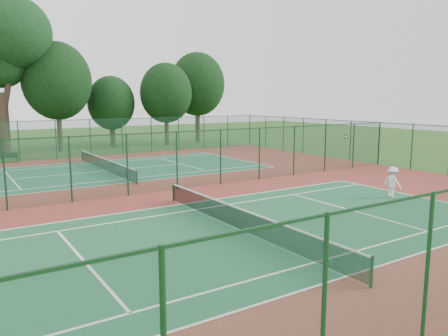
% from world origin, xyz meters
% --- Properties ---
extents(ground, '(120.00, 120.00, 0.00)m').
position_xyz_m(ground, '(0.00, 0.00, 0.00)').
color(ground, '#2C591B').
rests_on(ground, ground).
extents(red_pad, '(40.00, 36.00, 0.01)m').
position_xyz_m(red_pad, '(0.00, 0.00, 0.01)').
color(red_pad, maroon).
rests_on(red_pad, ground).
extents(court_near, '(23.77, 10.97, 0.01)m').
position_xyz_m(court_near, '(0.00, -9.00, 0.01)').
color(court_near, '#1B5732').
rests_on(court_near, red_pad).
extents(court_far, '(23.77, 10.97, 0.01)m').
position_xyz_m(court_far, '(0.00, 9.00, 0.01)').
color(court_far, '#1C5B40').
rests_on(court_far, red_pad).
extents(fence_north, '(40.00, 0.09, 3.50)m').
position_xyz_m(fence_north, '(0.00, 18.00, 1.76)').
color(fence_north, '#17462C').
rests_on(fence_north, ground).
extents(fence_east, '(0.09, 36.00, 3.50)m').
position_xyz_m(fence_east, '(20.00, 0.00, 1.76)').
color(fence_east, '#1B5334').
rests_on(fence_east, ground).
extents(fence_divider, '(40.00, 0.09, 3.50)m').
position_xyz_m(fence_divider, '(0.00, 0.00, 1.76)').
color(fence_divider, '#1A4F2F').
rests_on(fence_divider, ground).
extents(tennis_net_near, '(0.10, 12.90, 0.97)m').
position_xyz_m(tennis_net_near, '(0.00, -9.00, 0.54)').
color(tennis_net_near, '#13361C').
rests_on(tennis_net_near, ground).
extents(tennis_net_far, '(0.10, 12.90, 0.97)m').
position_xyz_m(tennis_net_far, '(0.00, 9.00, 0.54)').
color(tennis_net_far, '#163C22').
rests_on(tennis_net_far, ground).
extents(player_near, '(0.64, 1.09, 1.68)m').
position_xyz_m(player_near, '(10.60, -8.28, 0.86)').
color(player_near, white).
rests_on(player_near, court_near).
extents(bench, '(1.45, 0.69, 0.86)m').
position_xyz_m(bench, '(-5.50, 17.46, 0.46)').
color(bench, black).
rests_on(bench, red_pad).
extents(stray_ball_a, '(0.07, 0.07, 0.07)m').
position_xyz_m(stray_ball_a, '(2.03, -0.38, 0.04)').
color(stray_ball_a, '#C6D832').
rests_on(stray_ball_a, red_pad).
extents(stray_ball_b, '(0.07, 0.07, 0.07)m').
position_xyz_m(stray_ball_b, '(3.95, -0.28, 0.04)').
color(stray_ball_b, yellow).
rests_on(stray_ball_b, red_pad).
extents(stray_ball_c, '(0.07, 0.07, 0.07)m').
position_xyz_m(stray_ball_c, '(-1.08, -0.38, 0.04)').
color(stray_ball_c, '#C7E635').
rests_on(stray_ball_c, red_pad).
extents(evergreen_row, '(39.00, 5.00, 12.00)m').
position_xyz_m(evergreen_row, '(0.50, 24.25, 0.00)').
color(evergreen_row, black).
rests_on(evergreen_row, ground).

